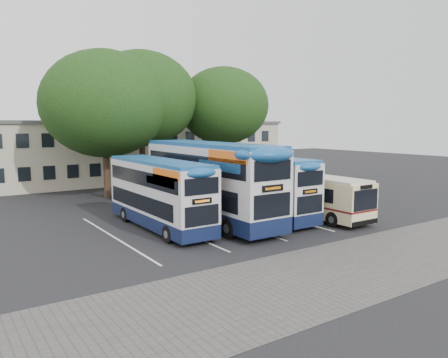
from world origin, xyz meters
name	(u,v)px	position (x,y,z in m)	size (l,w,h in m)	color
ground	(331,229)	(0.00, 0.00, 0.00)	(120.00, 120.00, 0.00)	black
paving_strip	(385,258)	(-2.00, -5.00, 0.01)	(40.00, 6.00, 0.01)	#595654
bay_lines	(226,221)	(-3.75, 5.00, 0.01)	(14.12, 11.00, 0.01)	silver
depot_building	(139,150)	(0.00, 26.99, 3.15)	(32.40, 8.40, 6.20)	#B7AC93
lamp_post	(222,132)	(6.00, 19.97, 5.08)	(0.25, 1.05, 9.06)	gray
tree_left	(104,104)	(-6.86, 17.33, 7.44)	(9.84, 9.84, 11.63)	black
tree_mid	(141,99)	(-3.29, 18.42, 8.01)	(9.46, 9.46, 12.04)	black
tree_right	(224,106)	(4.12, 16.95, 7.54)	(8.25, 8.25, 11.06)	black
bus_dd_left	(159,191)	(-7.88, 5.66, 2.15)	(2.27, 9.35, 3.89)	#101A3C
bus_dd_mid	(210,179)	(-4.67, 5.38, 2.64)	(2.79, 11.49, 4.79)	#101A3C
bus_dd_right	(256,184)	(-1.50, 4.91, 2.15)	(2.27, 9.38, 3.90)	#101A3C
bus_single	(307,192)	(1.51, 3.43, 1.51)	(2.28, 8.97, 2.67)	beige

